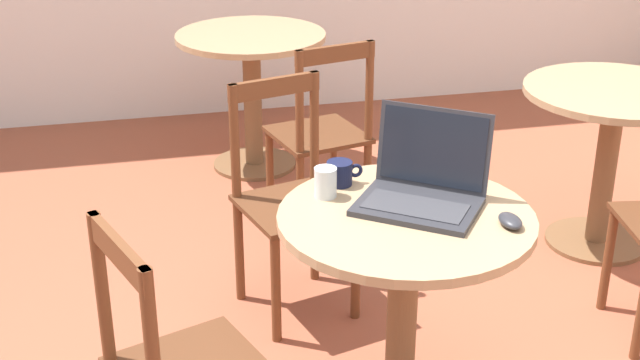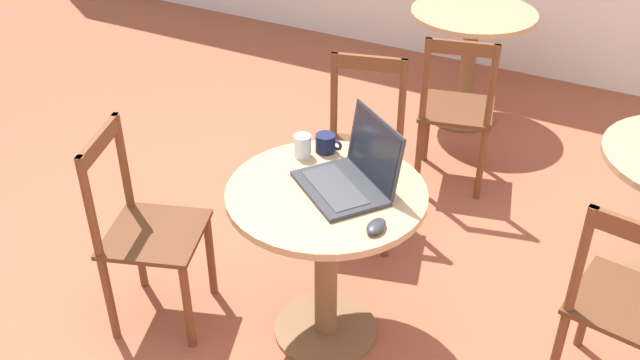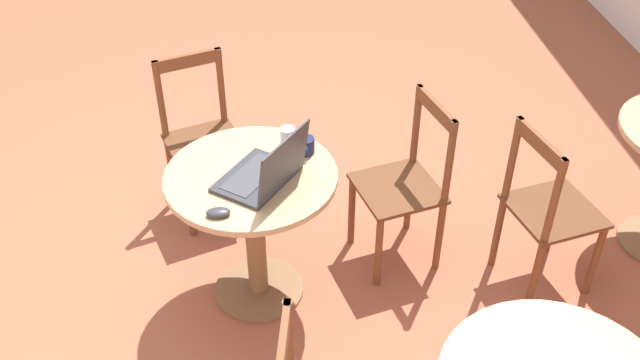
% 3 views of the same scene
% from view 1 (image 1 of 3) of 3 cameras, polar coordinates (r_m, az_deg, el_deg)
% --- Properties ---
extents(cafe_table_near, '(0.76, 0.76, 0.73)m').
position_cam_1_polar(cafe_table_near, '(2.72, 5.38, -5.83)').
color(cafe_table_near, brown).
rests_on(cafe_table_near, ground_plane).
extents(cafe_table_mid, '(0.76, 0.76, 0.73)m').
position_cam_1_polar(cafe_table_mid, '(3.97, 18.10, 2.98)').
color(cafe_table_mid, brown).
rests_on(cafe_table_mid, ground_plane).
extents(cafe_table_far, '(0.76, 0.76, 0.73)m').
position_cam_1_polar(cafe_table_far, '(4.63, -4.39, 7.04)').
color(cafe_table_far, brown).
rests_on(cafe_table_far, ground_plane).
extents(chair_near_back, '(0.47, 0.47, 0.89)m').
position_cam_1_polar(chair_near_back, '(3.36, -1.89, -1.37)').
color(chair_near_back, brown).
rests_on(chair_near_back, ground_plane).
extents(chair_far_front, '(0.46, 0.46, 0.89)m').
position_cam_1_polar(chair_far_front, '(3.96, 0.12, 2.76)').
color(chair_far_front, brown).
rests_on(chair_far_front, ground_plane).
extents(laptop, '(0.46, 0.44, 0.27)m').
position_cam_1_polar(laptop, '(2.68, 6.59, -0.44)').
color(laptop, '#2D2D33').
rests_on(laptop, cafe_table_near).
extents(mouse, '(0.06, 0.10, 0.03)m').
position_cam_1_polar(mouse, '(2.60, 12.08, -2.56)').
color(mouse, '#2D2D33').
rests_on(mouse, cafe_table_near).
extents(mug, '(0.12, 0.08, 0.08)m').
position_cam_1_polar(mug, '(2.80, 1.30, 0.45)').
color(mug, '#141938').
rests_on(mug, cafe_table_near).
extents(drinking_glass, '(0.07, 0.07, 0.09)m').
position_cam_1_polar(drinking_glass, '(2.71, 0.35, -0.15)').
color(drinking_glass, silver).
rests_on(drinking_glass, cafe_table_near).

